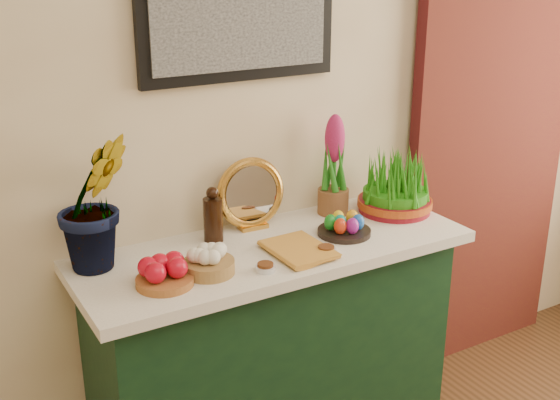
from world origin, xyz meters
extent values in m
cube|color=beige|center=(0.00, 2.25, 1.35)|extent=(4.00, 0.04, 2.70)
cube|color=black|center=(0.01, 2.23, 1.70)|extent=(0.74, 0.03, 0.54)
cube|color=#A5A5A5|center=(0.01, 2.21, 1.70)|extent=(0.66, 0.01, 0.46)
cube|color=#400B18|center=(1.25, 2.20, 1.15)|extent=(0.90, 0.06, 2.30)
cube|color=#123418|center=(0.01, 2.00, 0.42)|extent=(1.30, 0.45, 0.85)
cube|color=white|center=(0.01, 2.00, 0.87)|extent=(1.40, 0.55, 0.04)
imported|color=#257D1D|center=(-0.56, 2.13, 1.19)|extent=(0.32, 0.28, 0.59)
cylinder|color=#9A5828|center=(-0.43, 1.90, 0.90)|extent=(0.19, 0.19, 0.02)
cylinder|color=#AE8646|center=(-0.28, 1.91, 0.91)|extent=(0.20, 0.20, 0.04)
cylinder|color=black|center=(-0.16, 2.14, 0.97)|extent=(0.07, 0.07, 0.16)
sphere|color=black|center=(-0.16, 2.14, 1.07)|extent=(0.04, 0.04, 0.04)
cube|color=gold|center=(0.02, 2.17, 0.90)|extent=(0.11, 0.06, 0.02)
torus|color=gold|center=(0.02, 2.18, 1.02)|extent=(0.27, 0.07, 0.27)
cylinder|color=silver|center=(0.02, 2.18, 1.02)|extent=(0.20, 0.04, 0.20)
imported|color=gold|center=(-0.05, 1.89, 0.91)|extent=(0.17, 0.25, 0.03)
cylinder|color=silver|center=(-0.12, 1.83, 0.90)|extent=(0.07, 0.07, 0.02)
cylinder|color=#592D14|center=(-0.12, 1.83, 0.91)|extent=(0.05, 0.05, 0.01)
cylinder|color=silver|center=(0.12, 1.84, 0.90)|extent=(0.07, 0.07, 0.02)
cylinder|color=#592D14|center=(0.12, 1.84, 0.91)|extent=(0.06, 0.06, 0.01)
cylinder|color=black|center=(0.28, 1.95, 0.90)|extent=(0.26, 0.26, 0.02)
ellipsoid|color=red|center=(0.24, 1.92, 0.94)|extent=(0.05, 0.05, 0.06)
ellipsoid|color=blue|center=(0.31, 1.92, 0.94)|extent=(0.05, 0.05, 0.06)
ellipsoid|color=yellow|center=(0.28, 1.99, 0.94)|extent=(0.05, 0.05, 0.06)
ellipsoid|color=#188421|center=(0.23, 1.97, 0.94)|extent=(0.05, 0.05, 0.06)
ellipsoid|color=orange|center=(0.32, 1.97, 0.94)|extent=(0.05, 0.05, 0.06)
ellipsoid|color=#981B94|center=(0.28, 1.90, 0.94)|extent=(0.05, 0.05, 0.06)
ellipsoid|color=#0C9084|center=(0.26, 1.95, 0.94)|extent=(0.05, 0.05, 0.06)
cylinder|color=brown|center=(0.36, 2.15, 0.94)|extent=(0.12, 0.12, 0.10)
ellipsoid|color=#BC2575|center=(0.36, 2.15, 1.19)|extent=(0.08, 0.08, 0.19)
cylinder|color=maroon|center=(0.58, 2.05, 0.92)|extent=(0.28, 0.28, 0.05)
cylinder|color=#A52110|center=(0.58, 2.05, 0.93)|extent=(0.29, 0.29, 0.03)
camera|label=1|loc=(-1.11, 0.04, 1.88)|focal=45.00mm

